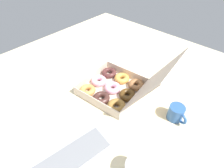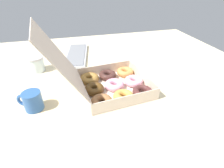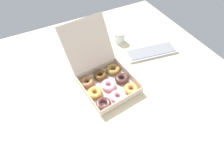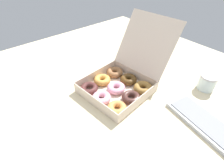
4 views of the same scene
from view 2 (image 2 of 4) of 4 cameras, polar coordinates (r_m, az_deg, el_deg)
ground_plane at (r=90.03cm, az=1.65°, el=-1.80°), size 180.00×180.00×2.00cm
donut_box at (r=86.34cm, az=-0.90°, el=0.38°), size 37.02×51.51×33.97cm
keyboard at (r=126.52cm, az=-11.52°, el=9.26°), size 42.18×20.56×2.20cm
coffee_mug at (r=81.38cm, az=-24.66°, el=-4.94°), size 7.83×10.90×8.27cm
glass_jar at (r=112.77cm, az=-23.50°, el=6.04°), size 9.35×9.35×8.74cm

